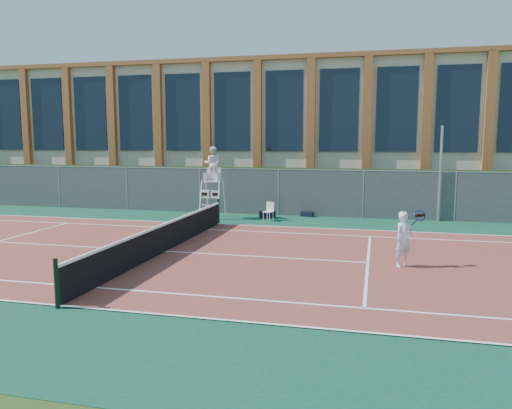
% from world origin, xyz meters
% --- Properties ---
extents(ground, '(120.00, 120.00, 0.00)m').
position_xyz_m(ground, '(0.00, 0.00, 0.00)').
color(ground, '#233814').
extents(apron, '(36.00, 20.00, 0.01)m').
position_xyz_m(apron, '(0.00, 1.00, 0.01)').
color(apron, '#0D3B2C').
rests_on(apron, ground).
extents(tennis_court, '(23.77, 10.97, 0.02)m').
position_xyz_m(tennis_court, '(0.00, 0.00, 0.02)').
color(tennis_court, brown).
rests_on(tennis_court, apron).
extents(tennis_net, '(0.10, 11.30, 1.10)m').
position_xyz_m(tennis_net, '(0.00, 0.00, 0.54)').
color(tennis_net, black).
rests_on(tennis_net, ground).
extents(fence, '(40.00, 0.06, 2.20)m').
position_xyz_m(fence, '(0.00, 8.80, 1.10)').
color(fence, '#595E60').
rests_on(fence, ground).
extents(hedge, '(40.00, 1.40, 2.20)m').
position_xyz_m(hedge, '(0.00, 10.00, 1.10)').
color(hedge, black).
rests_on(hedge, ground).
extents(building, '(45.00, 10.60, 8.22)m').
position_xyz_m(building, '(0.00, 17.95, 4.15)').
color(building, beige).
rests_on(building, ground).
extents(steel_pole, '(0.12, 0.12, 4.23)m').
position_xyz_m(steel_pole, '(9.31, 8.70, 2.12)').
color(steel_pole, '#9EA0A5').
rests_on(steel_pole, ground).
extents(umpire_chair, '(0.93, 1.44, 3.35)m').
position_xyz_m(umpire_chair, '(-0.73, 7.04, 2.45)').
color(umpire_chair, white).
rests_on(umpire_chair, ground).
extents(plastic_chair, '(0.49, 0.49, 0.84)m').
position_xyz_m(plastic_chair, '(1.93, 7.03, 0.50)').
color(plastic_chair, silver).
rests_on(plastic_chair, apron).
extents(sports_bag_near, '(0.80, 0.53, 0.32)m').
position_xyz_m(sports_bag_near, '(1.67, 7.86, 0.17)').
color(sports_bag_near, black).
rests_on(sports_bag_near, apron).
extents(sports_bag_far, '(0.63, 0.37, 0.24)m').
position_xyz_m(sports_bag_far, '(3.44, 8.60, 0.13)').
color(sports_bag_far, black).
rests_on(sports_bag_far, apron).
extents(tennis_player, '(0.95, 0.76, 1.60)m').
position_xyz_m(tennis_player, '(7.38, -0.21, 0.82)').
color(tennis_player, silver).
rests_on(tennis_player, tennis_court).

